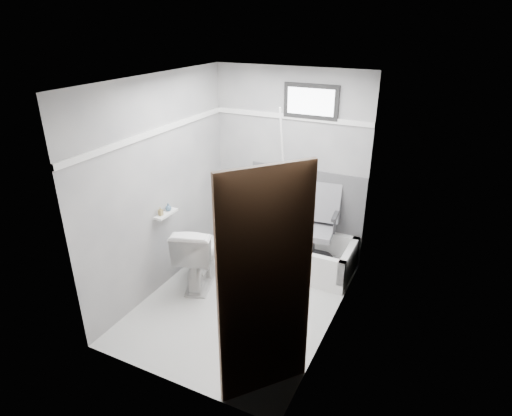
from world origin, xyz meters
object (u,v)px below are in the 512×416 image
Objects in this scene: office_chair at (314,226)px; toilet at (199,254)px; soap_bottle_a at (161,211)px; door at (280,320)px; bathtub at (293,252)px; soap_bottle_b at (168,207)px.

office_chair is 1.20× the size of toilet.
office_chair is at bearing 37.72° from soap_bottle_a.
door reaches higher than toilet.
bathtub is 1.57× the size of office_chair.
soap_bottle_b is (0.00, 0.14, -0.01)m from soap_bottle_a.
toilet reaches higher than bathtub.
bathtub is at bearing 108.75° from door.
office_chair is at bearing -159.73° from toilet.
soap_bottle_b reaches higher than toilet.
office_chair reaches higher than toilet.
bathtub is 0.46m from office_chair.
office_chair is at bearing 102.63° from door.
soap_bottle_a is (-1.17, -1.04, 0.76)m from bathtub.
bathtub is 1.66m from soap_bottle_b.
door is at bearing -31.29° from soap_bottle_a.
soap_bottle_a is at bearing -90.00° from soap_bottle_b.
toilet is at bearing -135.86° from bathtub.
office_chair is 1.74m from soap_bottle_b.
door is at bearing -83.83° from office_chair.
office_chair is 1.42m from toilet.
soap_bottle_a reaches higher than toilet.
office_chair is at bearing 33.99° from soap_bottle_b.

